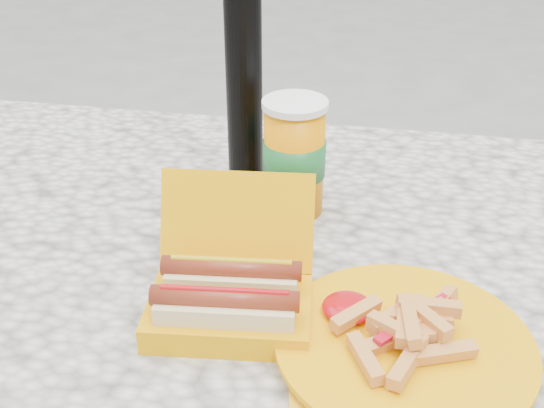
# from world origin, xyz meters

# --- Properties ---
(picnic_table) EXTENTS (1.20, 0.80, 0.75)m
(picnic_table) POSITION_xyz_m (0.00, 0.00, 0.64)
(picnic_table) COLOR beige
(picnic_table) RESTS_ON ground
(hotdog_box) EXTENTS (0.19, 0.18, 0.13)m
(hotdog_box) POSITION_xyz_m (0.05, -0.15, 0.78)
(hotdog_box) COLOR #E39800
(hotdog_box) RESTS_ON picnic_table
(fries_plate) EXTENTS (0.26, 0.37, 0.05)m
(fries_plate) POSITION_xyz_m (0.23, -0.17, 0.76)
(fries_plate) COLOR gold
(fries_plate) RESTS_ON picnic_table
(soda_cup) EXTENTS (0.09, 0.09, 0.16)m
(soda_cup) POSITION_xyz_m (0.08, 0.10, 0.83)
(soda_cup) COLOR orange
(soda_cup) RESTS_ON picnic_table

